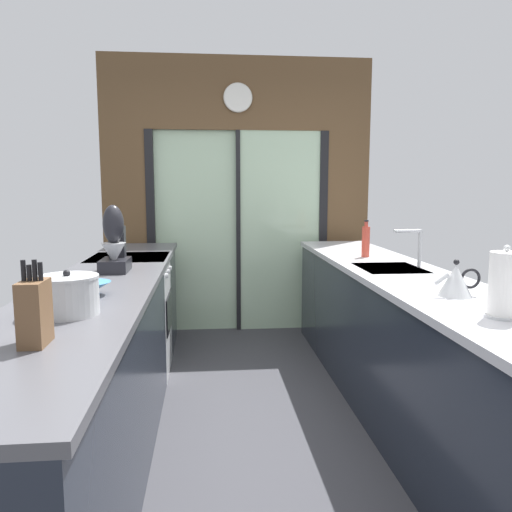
{
  "coord_description": "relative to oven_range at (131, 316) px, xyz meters",
  "views": [
    {
      "loc": [
        -0.31,
        -2.62,
        1.45
      ],
      "look_at": [
        0.04,
        0.95,
        0.95
      ],
      "focal_mm": 35.2,
      "sensor_mm": 36.0,
      "label": 1
    }
  ],
  "objects": [
    {
      "name": "ground_plane",
      "position": [
        0.91,
        -0.65,
        -0.47
      ],
      "size": [
        5.04,
        7.6,
        0.02
      ],
      "primitive_type": "cube",
      "color": "#38383D"
    },
    {
      "name": "back_wall_unit",
      "position": [
        0.91,
        1.15,
        1.07
      ],
      "size": [
        2.64,
        0.12,
        2.7
      ],
      "color": "brown",
      "rests_on": "ground_plane"
    },
    {
      "name": "left_counter_run",
      "position": [
        -0.0,
        -1.12,
        0.01
      ],
      "size": [
        0.62,
        3.8,
        0.92
      ],
      "color": "#1E232D",
      "rests_on": "ground_plane"
    },
    {
      "name": "right_counter_run",
      "position": [
        1.82,
        -0.95,
        0.01
      ],
      "size": [
        0.62,
        3.8,
        0.92
      ],
      "color": "#1E232D",
      "rests_on": "ground_plane"
    },
    {
      "name": "sink_faucet",
      "position": [
        1.96,
        -0.7,
        0.63
      ],
      "size": [
        0.19,
        0.02,
        0.25
      ],
      "color": "#B7BABC",
      "rests_on": "right_counter_run"
    },
    {
      "name": "oven_range",
      "position": [
        0.0,
        0.0,
        0.0
      ],
      "size": [
        0.6,
        0.6,
        0.92
      ],
      "color": "#B7BABC",
      "rests_on": "ground_plane"
    },
    {
      "name": "mixing_bowl",
      "position": [
        0.02,
        -1.38,
        0.5
      ],
      "size": [
        0.21,
        0.21,
        0.07
      ],
      "color": "teal",
      "rests_on": "left_counter_run"
    },
    {
      "name": "knife_block",
      "position": [
        0.02,
        -2.17,
        0.58
      ],
      "size": [
        0.08,
        0.14,
        0.29
      ],
      "color": "brown",
      "rests_on": "left_counter_run"
    },
    {
      "name": "stand_mixer",
      "position": [
        0.02,
        -0.68,
        0.63
      ],
      "size": [
        0.17,
        0.27,
        0.42
      ],
      "color": "black",
      "rests_on": "left_counter_run"
    },
    {
      "name": "stock_pot",
      "position": [
        0.02,
        -1.76,
        0.55
      ],
      "size": [
        0.26,
        0.26,
        0.19
      ],
      "color": "#B7BABC",
      "rests_on": "left_counter_run"
    },
    {
      "name": "kettle",
      "position": [
        1.8,
        -1.58,
        0.54
      ],
      "size": [
        0.24,
        0.16,
        0.18
      ],
      "color": "#B7BABC",
      "rests_on": "right_counter_run"
    },
    {
      "name": "soap_bottle",
      "position": [
        1.8,
        -0.18,
        0.59
      ],
      "size": [
        0.06,
        0.06,
        0.28
      ],
      "color": "#B23D2D",
      "rests_on": "right_counter_run"
    },
    {
      "name": "paper_towel_roll",
      "position": [
        1.8,
        -1.98,
        0.6
      ],
      "size": [
        0.14,
        0.14,
        0.3
      ],
      "color": "#B7BABC",
      "rests_on": "right_counter_run"
    }
  ]
}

